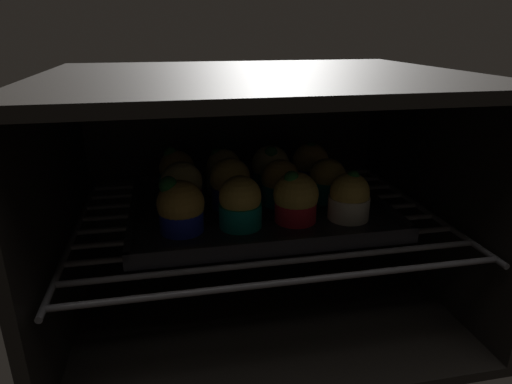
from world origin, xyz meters
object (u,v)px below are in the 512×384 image
(baking_tray, at_px, (256,207))
(muffin_row1_col2, at_px, (280,184))
(muffin_row0_col1, at_px, (240,203))
(muffin_row2_col0, at_px, (177,173))
(muffin_row0_col0, at_px, (180,208))
(muffin_row1_col1, at_px, (230,183))
(muffin_row1_col0, at_px, (182,188))
(muffin_row2_col3, at_px, (310,165))
(muffin_row0_col2, at_px, (296,199))
(muffin_row0_col3, at_px, (349,198))
(muffin_row1_col3, at_px, (328,181))
(muffin_row2_col2, at_px, (271,168))
(muffin_row2_col1, at_px, (224,171))

(baking_tray, height_order, muffin_row1_col2, muffin_row1_col2)
(muffin_row0_col1, bearing_deg, muffin_row2_col0, 117.41)
(baking_tray, relative_size, muffin_row0_col0, 4.84)
(baking_tray, height_order, muffin_row0_col0, muffin_row0_col0)
(muffin_row1_col1, bearing_deg, muffin_row0_col0, -135.89)
(baking_tray, bearing_deg, muffin_row1_col1, -179.84)
(muffin_row1_col0, height_order, muffin_row2_col3, muffin_row2_col3)
(muffin_row0_col2, bearing_deg, muffin_row1_col0, 153.73)
(muffin_row0_col1, height_order, muffin_row1_col1, muffin_row1_col1)
(muffin_row0_col3, height_order, muffin_row1_col0, muffin_row1_col0)
(muffin_row0_col1, distance_m, muffin_row2_col0, 0.17)
(muffin_row0_col0, height_order, muffin_row0_col3, muffin_row0_col0)
(muffin_row1_col3, bearing_deg, muffin_row2_col2, 132.82)
(muffin_row0_col1, relative_size, muffin_row1_col1, 0.95)
(muffin_row0_col1, bearing_deg, muffin_row1_col0, 133.28)
(muffin_row2_col1, relative_size, muffin_row2_col3, 0.95)
(muffin_row0_col3, distance_m, muffin_row1_col0, 0.25)
(muffin_row0_col1, relative_size, muffin_row2_col2, 0.98)
(muffin_row1_col0, height_order, muffin_row2_col1, muffin_row1_col0)
(muffin_row1_col3, bearing_deg, muffin_row1_col0, 178.76)
(muffin_row0_col2, height_order, muffin_row1_col2, muffin_row0_col2)
(muffin_row0_col0, xyz_separation_m, muffin_row1_col2, (0.16, 0.07, -0.00))
(muffin_row2_col2, bearing_deg, muffin_row0_col1, -117.03)
(baking_tray, height_order, muffin_row0_col1, muffin_row0_col1)
(baking_tray, bearing_deg, muffin_row2_col2, 61.97)
(muffin_row0_col0, relative_size, muffin_row2_col0, 1.02)
(muffin_row1_col1, distance_m, muffin_row2_col1, 0.08)
(muffin_row0_col2, xyz_separation_m, muffin_row1_col1, (-0.08, 0.07, 0.00))
(muffin_row1_col0, bearing_deg, muffin_row2_col1, 44.96)
(muffin_row0_col1, xyz_separation_m, muffin_row0_col3, (0.16, -0.00, -0.00))
(muffin_row0_col2, bearing_deg, muffin_row2_col0, 136.62)
(muffin_row0_col0, bearing_deg, muffin_row1_col0, 85.88)
(muffin_row0_col2, relative_size, muffin_row1_col1, 1.00)
(muffin_row2_col0, bearing_deg, muffin_row1_col0, -86.26)
(muffin_row0_col3, bearing_deg, muffin_row2_col3, 92.54)
(muffin_row2_col1, distance_m, muffin_row2_col3, 0.15)
(muffin_row0_col2, bearing_deg, muffin_row0_col1, -177.55)
(muffin_row0_col2, distance_m, muffin_row1_col2, 0.07)
(muffin_row1_col2, relative_size, muffin_row2_col0, 0.91)
(muffin_row1_col2, height_order, muffin_row2_col2, muffin_row2_col2)
(muffin_row0_col1, height_order, muffin_row2_col2, muffin_row2_col2)
(muffin_row1_col2, bearing_deg, muffin_row0_col1, -135.87)
(muffin_row1_col3, bearing_deg, muffin_row2_col0, 161.19)
(muffin_row0_col2, relative_size, muffin_row1_col0, 1.03)
(muffin_row1_col1, distance_m, muffin_row2_col2, 0.11)
(muffin_row0_col3, height_order, muffin_row2_col0, muffin_row2_col0)
(muffin_row0_col2, bearing_deg, baking_tray, 119.63)
(muffin_row0_col2, bearing_deg, muffin_row0_col0, -179.24)
(muffin_row0_col2, xyz_separation_m, muffin_row1_col2, (-0.00, 0.07, -0.00))
(muffin_row0_col1, xyz_separation_m, muffin_row1_col3, (0.15, 0.08, -0.00))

